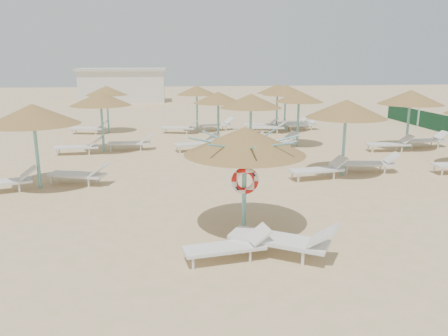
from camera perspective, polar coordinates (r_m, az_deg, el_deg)
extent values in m
plane|color=tan|center=(10.47, 1.23, -8.78)|extent=(120.00, 120.00, 0.00)
cylinder|color=#67B0B3|center=(10.40, 2.65, -2.70)|extent=(0.11, 0.11, 2.13)
cone|color=olive|center=(10.12, 2.73, 3.62)|extent=(2.85, 2.85, 0.64)
cylinder|color=#67B0B3|center=(10.17, 2.71, 2.25)|extent=(0.20, 0.20, 0.12)
cylinder|color=#67B0B3|center=(10.26, 6.34, 3.39)|extent=(1.29, 0.04, 0.33)
cylinder|color=#67B0B3|center=(10.67, 4.77, 3.83)|extent=(0.94, 0.94, 0.33)
cylinder|color=#67B0B3|center=(10.77, 2.15, 3.96)|extent=(0.04, 1.29, 0.33)
cylinder|color=#67B0B3|center=(10.52, -0.19, 3.73)|extent=(0.94, 0.94, 0.33)
cylinder|color=#67B0B3|center=(10.05, -0.97, 3.25)|extent=(1.29, 0.04, 0.33)
cylinder|color=#67B0B3|center=(9.62, 0.46, 2.76)|extent=(0.94, 0.94, 0.33)
cylinder|color=#67B0B3|center=(9.50, 3.38, 2.60)|extent=(0.04, 1.29, 0.33)
cylinder|color=#67B0B3|center=(9.78, 5.86, 2.88)|extent=(0.94, 0.94, 0.33)
torus|color=red|center=(10.24, 2.76, -1.67)|extent=(0.65, 0.15, 0.65)
cylinder|color=silver|center=(8.85, -4.05, -12.38)|extent=(0.05, 0.05, 0.25)
cylinder|color=silver|center=(9.24, -4.64, -11.20)|extent=(0.05, 0.05, 0.25)
cylinder|color=silver|center=(9.14, 3.44, -11.46)|extent=(0.05, 0.05, 0.25)
cylinder|color=silver|center=(9.52, 2.54, -10.37)|extent=(0.05, 0.05, 0.25)
cube|color=silver|center=(9.13, 0.05, -10.37)|extent=(1.75, 0.81, 0.07)
cube|color=silver|center=(9.27, 4.58, -8.61)|extent=(0.51, 0.59, 0.32)
cylinder|color=silver|center=(9.52, 1.46, -10.16)|extent=(0.07, 0.07, 0.31)
cylinder|color=silver|center=(9.99, 2.71, -8.99)|extent=(0.07, 0.07, 0.31)
cylinder|color=silver|center=(9.11, 10.24, -11.58)|extent=(0.07, 0.07, 0.31)
cylinder|color=silver|center=(9.59, 11.07, -10.26)|extent=(0.07, 0.07, 0.31)
cube|color=silver|center=(9.41, 7.12, -9.27)|extent=(2.13, 1.66, 0.09)
cube|color=silver|center=(9.10, 12.83, -8.55)|extent=(0.80, 0.84, 0.40)
cylinder|color=#67B0B3|center=(15.15, -23.24, 1.79)|extent=(0.11, 0.11, 2.30)
cone|color=olive|center=(14.96, -23.69, 6.46)|extent=(2.87, 2.87, 0.65)
cylinder|color=#67B0B3|center=(14.99, -23.60, 5.53)|extent=(0.20, 0.20, 0.12)
cylinder|color=silver|center=(15.10, -25.17, -2.40)|extent=(0.06, 0.06, 0.28)
cylinder|color=silver|center=(15.58, -25.18, -1.92)|extent=(0.06, 0.06, 0.28)
cube|color=silver|center=(15.23, -24.22, -0.52)|extent=(0.65, 0.72, 0.36)
cylinder|color=silver|center=(15.59, -21.65, -1.56)|extent=(0.06, 0.06, 0.28)
cylinder|color=silver|center=(16.00, -20.71, -1.09)|extent=(0.06, 0.06, 0.28)
cylinder|color=silver|center=(14.92, -17.28, -1.87)|extent=(0.06, 0.06, 0.28)
cylinder|color=silver|center=(15.34, -16.40, -1.38)|extent=(0.06, 0.06, 0.28)
cube|color=silver|center=(15.35, -18.70, -0.85)|extent=(2.00, 1.18, 0.08)
cube|color=silver|center=(14.89, -15.93, -0.13)|extent=(0.65, 0.72, 0.36)
cylinder|color=#67B0B3|center=(20.28, -15.60, 5.23)|extent=(0.11, 0.11, 2.30)
cone|color=olive|center=(20.14, -15.83, 8.72)|extent=(2.67, 2.67, 0.60)
cylinder|color=#67B0B3|center=(20.16, -15.78, 8.04)|extent=(0.20, 0.20, 0.12)
cylinder|color=silver|center=(20.16, -21.00, 1.85)|extent=(0.06, 0.06, 0.28)
cylinder|color=silver|center=(20.64, -20.74, 2.13)|extent=(0.06, 0.06, 0.28)
cylinder|color=silver|center=(19.94, -17.19, 2.03)|extent=(0.06, 0.06, 0.28)
cylinder|color=silver|center=(20.42, -17.02, 2.31)|extent=(0.06, 0.06, 0.28)
cube|color=silver|center=(20.23, -18.69, 2.60)|extent=(1.93, 0.71, 0.08)
cube|color=silver|center=(20.06, -16.34, 3.38)|extent=(0.51, 0.62, 0.36)
cylinder|color=silver|center=(20.50, -14.58, 2.51)|extent=(0.06, 0.06, 0.28)
cylinder|color=silver|center=(20.98, -14.34, 2.79)|extent=(0.06, 0.06, 0.28)
cylinder|color=silver|center=(20.29, -10.83, 2.61)|extent=(0.06, 0.06, 0.28)
cylinder|color=silver|center=(20.78, -10.67, 2.88)|extent=(0.06, 0.06, 0.28)
cube|color=silver|center=(20.57, -12.30, 3.20)|extent=(1.93, 0.71, 0.08)
cube|color=silver|center=(20.43, -9.96, 3.92)|extent=(0.51, 0.62, 0.36)
cylinder|color=#67B0B3|center=(25.79, -14.95, 7.04)|extent=(0.11, 0.11, 2.30)
cone|color=olive|center=(25.68, -15.12, 9.76)|extent=(2.31, 2.31, 0.52)
cylinder|color=#67B0B3|center=(25.70, -15.09, 9.25)|extent=(0.20, 0.20, 0.12)
cylinder|color=silver|center=(25.78, -19.22, 4.46)|extent=(0.06, 0.06, 0.28)
cylinder|color=silver|center=(26.24, -18.80, 4.65)|extent=(0.06, 0.06, 0.28)
cylinder|color=silver|center=(25.28, -16.39, 4.50)|extent=(0.06, 0.06, 0.28)
cylinder|color=silver|center=(25.75, -16.01, 4.69)|extent=(0.06, 0.06, 0.28)
cube|color=silver|center=(25.68, -17.39, 4.97)|extent=(1.98, 0.97, 0.08)
cube|color=silver|center=(25.35, -15.63, 5.54)|extent=(0.59, 0.68, 0.36)
cylinder|color=#67B0B3|center=(20.29, -0.76, 5.75)|extent=(0.11, 0.11, 2.30)
cone|color=olive|center=(20.15, -0.77, 9.20)|extent=(2.30, 2.30, 0.52)
cylinder|color=#67B0B3|center=(20.17, -0.76, 8.56)|extent=(0.20, 0.20, 0.12)
cylinder|color=silver|center=(19.53, -5.78, 2.34)|extent=(0.06, 0.06, 0.28)
cylinder|color=silver|center=(20.00, -6.17, 2.61)|extent=(0.06, 0.06, 0.28)
cylinder|color=silver|center=(19.92, -2.04, 2.64)|extent=(0.06, 0.06, 0.28)
cylinder|color=silver|center=(20.38, -2.50, 2.89)|extent=(0.06, 0.06, 0.28)
cube|color=silver|center=(19.95, -3.77, 3.16)|extent=(1.99, 1.07, 0.08)
cube|color=silver|center=(20.17, -1.48, 4.00)|extent=(0.62, 0.70, 0.36)
cylinder|color=silver|center=(20.74, -0.10, 3.10)|extent=(0.06, 0.06, 0.28)
cylinder|color=silver|center=(21.23, 0.08, 3.35)|extent=(0.06, 0.06, 0.28)
cylinder|color=silver|center=(20.61, 3.63, 3.00)|extent=(0.06, 0.06, 0.28)
cylinder|color=silver|center=(21.10, 3.72, 3.26)|extent=(0.06, 0.06, 0.28)
cube|color=silver|center=(20.86, 2.17, 3.66)|extent=(1.99, 1.07, 0.08)
cube|color=silver|center=(20.76, 4.52, 4.24)|extent=(0.62, 0.70, 0.36)
cylinder|color=#67B0B3|center=(25.19, -3.54, 7.32)|extent=(0.11, 0.11, 2.30)
cone|color=olive|center=(25.08, -3.58, 10.11)|extent=(2.31, 2.31, 0.52)
cylinder|color=#67B0B3|center=(25.09, -3.57, 9.59)|extent=(0.20, 0.20, 0.12)
cylinder|color=silver|center=(24.87, -7.92, 4.78)|extent=(0.06, 0.06, 0.28)
cylinder|color=silver|center=(25.34, -7.59, 4.96)|extent=(0.06, 0.06, 0.28)
cylinder|color=silver|center=(24.51, -4.89, 4.73)|extent=(0.06, 0.06, 0.28)
cylinder|color=silver|center=(24.99, -4.61, 4.92)|extent=(0.06, 0.06, 0.28)
cube|color=silver|center=(24.86, -6.00, 5.26)|extent=(2.00, 1.12, 0.08)
cube|color=silver|center=(24.62, -4.09, 5.78)|extent=(0.63, 0.71, 0.36)
cylinder|color=silver|center=(25.19, -2.57, 5.02)|extent=(0.06, 0.06, 0.28)
cylinder|color=silver|center=(25.65, -2.96, 5.18)|extent=(0.06, 0.06, 0.28)
cylinder|color=silver|center=(25.69, 0.26, 5.21)|extent=(0.06, 0.06, 0.28)
cylinder|color=silver|center=(26.14, -0.17, 5.36)|extent=(0.06, 0.06, 0.28)
cube|color=silver|center=(25.68, -1.09, 5.61)|extent=(2.00, 1.12, 0.08)
cube|color=silver|center=(25.97, 0.66, 6.24)|extent=(0.63, 0.71, 0.36)
cylinder|color=#67B0B3|center=(16.07, 15.39, 3.07)|extent=(0.11, 0.11, 2.30)
cone|color=olive|center=(15.89, 15.67, 7.48)|extent=(2.81, 2.81, 0.63)
cylinder|color=#67B0B3|center=(15.92, 15.62, 6.61)|extent=(0.20, 0.20, 0.12)
cylinder|color=silver|center=(14.97, 9.69, -1.38)|extent=(0.06, 0.06, 0.28)
cylinder|color=silver|center=(15.40, 8.88, -0.91)|extent=(0.06, 0.06, 0.28)
cylinder|color=silver|center=(15.60, 14.15, -0.98)|extent=(0.06, 0.06, 0.28)
cylinder|color=silver|center=(16.02, 13.25, -0.54)|extent=(0.06, 0.06, 0.28)
cube|color=silver|center=(15.50, 11.97, -0.27)|extent=(1.98, 0.93, 0.08)
cube|color=silver|center=(15.86, 14.72, 0.79)|extent=(0.58, 0.67, 0.36)
cylinder|color=silver|center=(16.55, 15.78, -0.23)|extent=(0.06, 0.06, 0.28)
cylinder|color=silver|center=(17.03, 15.42, 0.18)|extent=(0.06, 0.06, 0.28)
cylinder|color=silver|center=(16.91, 20.24, -0.28)|extent=(0.06, 0.06, 0.28)
cylinder|color=silver|center=(17.37, 19.76, 0.13)|extent=(0.06, 0.06, 0.28)
cube|color=silver|center=(16.95, 18.27, 0.54)|extent=(1.98, 0.93, 0.08)
cube|color=silver|center=(17.14, 21.07, 1.28)|extent=(0.58, 0.67, 0.36)
cylinder|color=#67B0B3|center=(21.15, 9.63, 5.89)|extent=(0.11, 0.11, 2.30)
cone|color=olive|center=(21.02, 9.77, 9.20)|extent=(2.29, 2.29, 0.52)
cylinder|color=#67B0B3|center=(21.04, 9.74, 8.59)|extent=(0.20, 0.20, 0.12)
cylinder|color=silver|center=(20.02, 5.38, 2.64)|extent=(0.06, 0.06, 0.28)
cylinder|color=silver|center=(20.43, 4.64, 2.89)|extent=(0.06, 0.06, 0.28)
cylinder|color=silver|center=(20.76, 8.55, 2.95)|extent=(0.06, 0.06, 0.28)
cylinder|color=silver|center=(21.16, 7.77, 3.19)|extent=(0.06, 0.06, 0.28)
cube|color=silver|center=(20.62, 6.91, 3.44)|extent=(2.00, 1.23, 0.08)
cube|color=silver|center=(21.05, 8.87, 4.26)|extent=(0.66, 0.73, 0.36)
cylinder|color=#67B0B3|center=(26.49, 6.92, 7.58)|extent=(0.11, 0.11, 2.30)
cone|color=olive|center=(26.39, 7.00, 10.24)|extent=(2.44, 2.44, 0.55)
cylinder|color=#67B0B3|center=(26.40, 6.98, 9.73)|extent=(0.20, 0.20, 0.12)
cylinder|color=silver|center=(25.74, 2.92, 5.21)|extent=(0.06, 0.06, 0.28)
cylinder|color=silver|center=(26.23, 2.93, 5.37)|extent=(0.06, 0.06, 0.28)
cylinder|color=silver|center=(25.77, 5.94, 5.16)|extent=(0.06, 0.06, 0.28)
cylinder|color=silver|center=(26.27, 5.88, 5.33)|extent=(0.06, 0.06, 0.28)
cube|color=silver|center=(25.97, 4.70, 5.66)|extent=(1.98, 0.93, 0.08)
cube|color=silver|center=(25.98, 6.60, 6.15)|extent=(0.58, 0.67, 0.36)
cylinder|color=silver|center=(26.63, 7.64, 5.39)|extent=(0.06, 0.06, 0.28)
cylinder|color=silver|center=(27.08, 7.21, 5.55)|extent=(0.06, 0.06, 0.28)
cylinder|color=silver|center=(27.21, 10.25, 5.48)|extent=(0.06, 0.06, 0.28)
cylinder|color=silver|center=(27.65, 9.78, 5.63)|extent=(0.06, 0.06, 0.28)
cube|color=silver|center=(27.16, 8.98, 5.90)|extent=(1.98, 0.93, 0.08)
cube|color=silver|center=(27.51, 10.61, 6.44)|extent=(0.58, 0.67, 0.36)
cylinder|color=silver|center=(17.49, 26.60, -0.46)|extent=(0.06, 0.06, 0.28)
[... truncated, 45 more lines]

